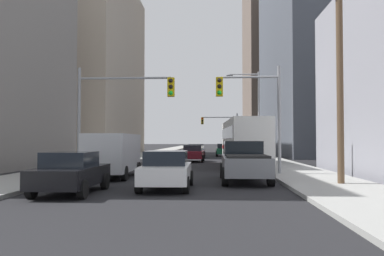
# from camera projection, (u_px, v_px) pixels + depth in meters

# --- Properties ---
(sidewalk_left) EXTENTS (3.86, 160.00, 0.15)m
(sidewalk_left) POSITION_uv_depth(u_px,v_px,m) (147.00, 154.00, 53.13)
(sidewalk_left) COLOR #9E9E99
(sidewalk_left) RESTS_ON ground
(sidewalk_right) EXTENTS (3.86, 160.00, 0.15)m
(sidewalk_right) POSITION_uv_depth(u_px,v_px,m) (251.00, 154.00, 52.39)
(sidewalk_right) COLOR #9E9E99
(sidewalk_right) RESTS_ON ground
(city_bus) EXTENTS (2.94, 11.59, 3.40)m
(city_bus) POSITION_uv_depth(u_px,v_px,m) (244.00, 140.00, 29.57)
(city_bus) COLOR silver
(city_bus) RESTS_ON ground
(pickup_truck_grey) EXTENTS (2.20, 5.41, 1.90)m
(pickup_truck_grey) POSITION_uv_depth(u_px,v_px,m) (244.00, 162.00, 18.58)
(pickup_truck_grey) COLOR slate
(pickup_truck_grey) RESTS_ON ground
(cargo_van_silver) EXTENTS (2.16, 5.26, 2.26)m
(cargo_van_silver) POSITION_uv_depth(u_px,v_px,m) (113.00, 153.00, 20.60)
(cargo_van_silver) COLOR #B7BABF
(cargo_van_silver) RESTS_ON ground
(sedan_black) EXTENTS (1.95, 4.22, 1.52)m
(sedan_black) POSITION_uv_depth(u_px,v_px,m) (71.00, 172.00, 14.41)
(sedan_black) COLOR black
(sedan_black) RESTS_ON ground
(sedan_white) EXTENTS (1.95, 4.23, 1.52)m
(sedan_white) POSITION_uv_depth(u_px,v_px,m) (167.00, 170.00, 15.71)
(sedan_white) COLOR white
(sedan_white) RESTS_ON ground
(sedan_maroon) EXTENTS (1.95, 4.26, 1.52)m
(sedan_maroon) POSITION_uv_depth(u_px,v_px,m) (193.00, 153.00, 35.86)
(sedan_maroon) COLOR maroon
(sedan_maroon) RESTS_ON ground
(sedan_navy) EXTENTS (1.95, 4.24, 1.52)m
(sedan_navy) POSITION_uv_depth(u_px,v_px,m) (196.00, 151.00, 44.43)
(sedan_navy) COLOR #141E4C
(sedan_navy) RESTS_ON ground
(sedan_green) EXTENTS (1.95, 4.22, 1.52)m
(sedan_green) POSITION_uv_depth(u_px,v_px,m) (224.00, 150.00, 47.93)
(sedan_green) COLOR #195938
(sedan_green) RESTS_ON ground
(traffic_signal_near_left) EXTENTS (5.45, 0.44, 6.00)m
(traffic_signal_near_left) POSITION_uv_depth(u_px,v_px,m) (121.00, 101.00, 22.05)
(traffic_signal_near_left) COLOR gray
(traffic_signal_near_left) RESTS_ON ground
(traffic_signal_near_right) EXTENTS (3.52, 0.44, 6.00)m
(traffic_signal_near_right) POSITION_uv_depth(u_px,v_px,m) (252.00, 102.00, 21.66)
(traffic_signal_near_right) COLOR gray
(traffic_signal_near_right) RESTS_ON ground
(traffic_signal_far_right) EXTENTS (5.52, 0.44, 6.00)m
(traffic_signal_far_right) POSITION_uv_depth(u_px,v_px,m) (221.00, 126.00, 59.73)
(traffic_signal_far_right) COLOR gray
(traffic_signal_far_right) RESTS_ON ground
(utility_pole_right) EXTENTS (2.20, 0.28, 10.09)m
(utility_pole_right) POSITION_uv_depth(u_px,v_px,m) (340.00, 60.00, 16.63)
(utility_pole_right) COLOR brown
(utility_pole_right) RESTS_ON ground
(street_lamp_right) EXTENTS (2.72, 0.32, 7.50)m
(street_lamp_right) POSITION_uv_depth(u_px,v_px,m) (253.00, 108.00, 32.11)
(street_lamp_right) COLOR gray
(street_lamp_right) RESTS_ON ground
(building_left_mid_office) EXTENTS (14.16, 23.57, 23.76)m
(building_left_mid_office) POSITION_uv_depth(u_px,v_px,m) (78.00, 67.00, 54.09)
(building_left_mid_office) COLOR #B7A893
(building_left_mid_office) RESTS_ON ground
(building_right_mid_block) EXTENTS (24.62, 28.77, 35.05)m
(building_right_mid_block) POSITION_uv_depth(u_px,v_px,m) (363.00, 25.00, 53.46)
(building_right_mid_block) COLOR #4C515B
(building_right_mid_block) RESTS_ON ground
(building_right_far_highrise) EXTENTS (22.16, 23.67, 64.01)m
(building_right_far_highrise) POSITION_uv_depth(u_px,v_px,m) (296.00, 6.00, 88.81)
(building_right_far_highrise) COLOR #66564C
(building_right_far_highrise) RESTS_ON ground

